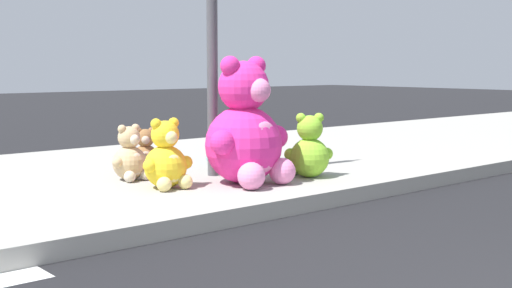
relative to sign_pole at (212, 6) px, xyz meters
name	(u,v)px	position (x,y,z in m)	size (l,w,h in m)	color
sidewalk	(87,183)	(-1.00, 0.80, -1.77)	(28.00, 4.40, 0.15)	#9E9B93
sign_pole	(212,6)	(0.00, 0.00, 0.00)	(0.56, 0.11, 3.20)	#4C4C51
plush_pink_large	(246,133)	(-0.05, -0.59, -1.22)	(0.93, 0.82, 1.20)	#F22D93
plush_tan	(130,158)	(-0.78, 0.30, -1.48)	(0.42, 0.37, 0.54)	tan
plush_red	(257,148)	(0.76, 0.20, -1.50)	(0.37, 0.36, 0.50)	red
plush_teal	(225,142)	(0.66, 0.65, -1.46)	(0.42, 0.42, 0.59)	teal
plush_yellow	(167,160)	(-0.75, -0.31, -1.44)	(0.49, 0.44, 0.64)	yellow
plush_brown	(146,155)	(-0.43, 0.59, -1.51)	(0.33, 0.34, 0.47)	olive
plush_lime	(309,151)	(0.68, -0.70, -1.44)	(0.45, 0.46, 0.64)	#8CD133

